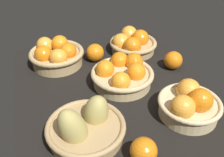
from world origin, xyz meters
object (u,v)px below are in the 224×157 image
at_px(basket_far_left, 132,43).
at_px(loose_orange_side_gap, 173,60).
at_px(basket_center, 123,74).
at_px(loose_orange_back_gap, 144,151).
at_px(basket_far_right, 189,104).
at_px(basket_near_left, 56,55).
at_px(loose_orange_front_gap, 95,53).
at_px(basket_near_right_pears, 86,127).

height_order(basket_far_left, loose_orange_side_gap, basket_far_left).
height_order(basket_center, loose_orange_back_gap, basket_center).
xyz_separation_m(basket_center, loose_orange_back_gap, (0.35, -0.07, -0.01)).
relative_size(basket_far_right, basket_near_left, 0.88).
relative_size(basket_far_right, loose_orange_back_gap, 2.76).
bearing_deg(loose_orange_front_gap, loose_orange_side_gap, 60.90).
bearing_deg(basket_near_left, basket_near_right_pears, 3.11).
bearing_deg(basket_far_right, basket_near_right_pears, -92.48).
bearing_deg(basket_far_right, basket_far_left, -178.85).
relative_size(basket_near_left, loose_orange_side_gap, 3.04).
relative_size(basket_near_right_pears, loose_orange_back_gap, 3.19).
bearing_deg(loose_orange_side_gap, basket_far_left, -150.58).
distance_m(basket_near_left, loose_orange_front_gap, 0.17).
bearing_deg(basket_near_left, basket_far_left, 92.25).
distance_m(basket_near_right_pears, loose_orange_front_gap, 0.45).
bearing_deg(basket_far_right, basket_center, -148.71).
xyz_separation_m(basket_center, basket_near_right_pears, (0.22, -0.20, -0.00)).
distance_m(basket_near_right_pears, loose_orange_back_gap, 0.18).
height_order(basket_center, basket_near_right_pears, basket_near_right_pears).
bearing_deg(basket_far_left, basket_near_right_pears, -35.89).
bearing_deg(basket_far_right, basket_near_left, -141.49).
height_order(basket_far_left, loose_orange_back_gap, basket_far_left).
relative_size(basket_far_right, loose_orange_front_gap, 2.61).
distance_m(basket_far_left, basket_near_left, 0.35).
xyz_separation_m(loose_orange_front_gap, loose_orange_back_gap, (0.56, -0.02, -0.00)).
height_order(loose_orange_front_gap, loose_orange_back_gap, loose_orange_front_gap).
relative_size(loose_orange_front_gap, loose_orange_side_gap, 1.03).
height_order(basket_center, basket_near_left, basket_near_left).
bearing_deg(loose_orange_side_gap, loose_orange_front_gap, -119.10).
relative_size(basket_far_left, basket_near_left, 0.95).
xyz_separation_m(loose_orange_back_gap, loose_orange_side_gap, (-0.39, 0.31, 0.00)).
distance_m(loose_orange_back_gap, loose_orange_side_gap, 0.50).
height_order(basket_far_right, basket_near_right_pears, basket_near_right_pears).
bearing_deg(basket_near_left, loose_orange_front_gap, 84.82).
bearing_deg(loose_orange_back_gap, basket_near_left, -165.25).
distance_m(basket_far_left, loose_orange_back_gap, 0.62).
xyz_separation_m(basket_center, loose_orange_front_gap, (-0.21, -0.05, -0.00)).
xyz_separation_m(basket_far_left, loose_orange_front_gap, (0.03, -0.19, -0.00)).
xyz_separation_m(basket_far_right, loose_orange_side_gap, (-0.28, 0.10, -0.01)).
height_order(basket_far_right, loose_orange_side_gap, basket_far_right).
xyz_separation_m(basket_near_right_pears, loose_orange_side_gap, (-0.26, 0.44, -0.00)).
distance_m(basket_far_left, loose_orange_side_gap, 0.22).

